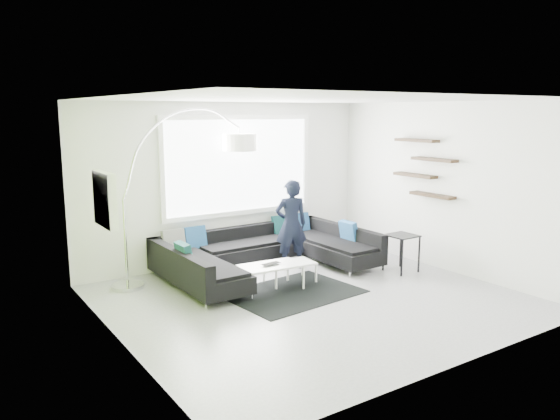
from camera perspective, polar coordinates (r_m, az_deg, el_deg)
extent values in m
plane|color=gray|center=(7.90, 3.48, -9.26)|extent=(5.50, 5.50, 0.00)
cube|color=white|center=(9.64, -5.43, 2.83)|extent=(5.50, 0.04, 2.80)
cube|color=white|center=(5.80, 18.70, -2.60)|extent=(5.50, 0.04, 2.80)
cube|color=white|center=(6.31, -16.75, -1.49)|extent=(0.04, 5.00, 2.80)
cube|color=white|center=(9.45, 17.01, 2.29)|extent=(0.04, 5.00, 2.80)
cube|color=silver|center=(7.45, 3.72, 11.49)|extent=(5.50, 5.00, 0.04)
cube|color=#7FB72D|center=(6.31, -16.66, -1.48)|extent=(0.01, 5.00, 2.80)
cube|color=white|center=(9.67, -4.30, 4.66)|extent=(2.96, 0.06, 1.68)
cube|color=white|center=(6.86, -17.75, 1.07)|extent=(0.12, 0.66, 0.66)
cube|color=black|center=(9.59, 14.84, 4.31)|extent=(0.20, 1.24, 0.95)
cube|color=black|center=(9.05, -1.18, -5.52)|extent=(3.42, 2.15, 0.36)
cube|color=black|center=(8.97, -1.19, -3.60)|extent=(3.42, 2.15, 0.27)
cube|color=navy|center=(8.95, -1.19, -3.27)|extent=(3.03, 0.23, 0.37)
cube|color=black|center=(8.13, 1.30, -8.62)|extent=(2.01, 1.54, 0.01)
cube|color=white|center=(8.38, 0.06, -6.70)|extent=(1.23, 0.78, 0.38)
cube|color=black|center=(9.33, 12.55, -4.42)|extent=(0.46, 0.46, 0.62)
imported|color=black|center=(9.20, 1.16, -1.52)|extent=(0.76, 0.68, 1.52)
imported|color=black|center=(8.13, -0.74, -5.75)|extent=(0.36, 0.27, 0.02)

